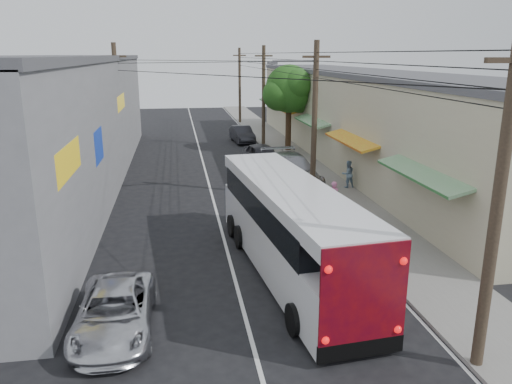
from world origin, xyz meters
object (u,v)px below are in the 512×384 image
(parked_car_mid, at_px, (263,157))
(pedestrian_near, at_px, (333,197))
(coach_bus, at_px, (289,227))
(parked_suv, at_px, (291,171))
(pedestrian_far, at_px, (348,174))
(parked_car_far, at_px, (242,134))
(jeepney, at_px, (115,312))

(parked_car_mid, relative_size, pedestrian_near, 3.16)
(coach_bus, xyz_separation_m, pedestrian_near, (3.48, 5.97, -0.77))
(parked_suv, bearing_deg, pedestrian_far, -24.89)
(parked_car_far, bearing_deg, coach_bus, -99.41)
(pedestrian_near, relative_size, pedestrian_far, 0.99)
(parked_car_mid, bearing_deg, parked_suv, -88.00)
(parked_suv, relative_size, parked_car_mid, 1.32)
(jeepney, xyz_separation_m, parked_car_mid, (7.39, 19.29, 0.19))
(coach_bus, height_order, pedestrian_near, coach_bus)
(parked_suv, distance_m, parked_car_far, 15.08)
(jeepney, xyz_separation_m, parked_suv, (8.19, 14.52, 0.30))
(parked_car_far, xyz_separation_m, pedestrian_far, (3.80, -16.24, 0.18))
(jeepney, distance_m, pedestrian_near, 12.76)
(pedestrian_far, bearing_deg, parked_suv, -29.32)
(coach_bus, bearing_deg, pedestrian_far, 55.25)
(pedestrian_near, bearing_deg, jeepney, 54.97)
(parked_suv, xyz_separation_m, parked_car_mid, (-0.80, 4.77, -0.10))
(jeepney, distance_m, parked_car_mid, 20.65)
(coach_bus, xyz_separation_m, pedestrian_far, (5.68, 10.25, -0.76))
(jeepney, distance_m, parked_car_far, 30.48)
(parked_car_mid, xyz_separation_m, pedestrian_far, (3.80, -5.95, 0.07))
(pedestrian_near, height_order, pedestrian_far, pedestrian_far)
(parked_suv, height_order, pedestrian_far, parked_suv)
(parked_suv, height_order, parked_car_far, parked_suv)
(coach_bus, distance_m, pedestrian_near, 6.96)
(coach_bus, height_order, parked_car_mid, coach_bus)
(coach_bus, height_order, parked_suv, coach_bus)
(coach_bus, xyz_separation_m, jeepney, (-5.50, -3.09, -1.03))
(pedestrian_near, bearing_deg, parked_car_far, -75.81)
(jeepney, bearing_deg, pedestrian_near, 45.52)
(parked_suv, height_order, pedestrian_near, parked_suv)
(parked_car_mid, height_order, parked_car_far, parked_car_mid)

